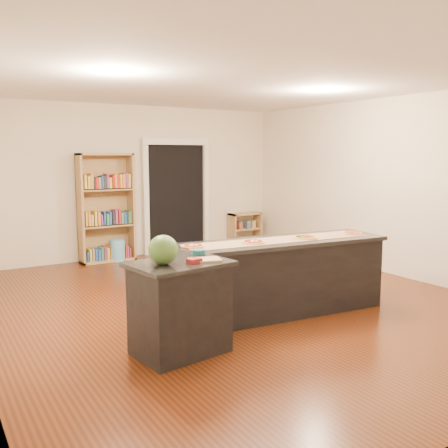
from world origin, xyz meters
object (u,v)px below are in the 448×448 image
bookshelf (106,208)px  low_shelf (245,229)px  kitchen_island (278,277)px  watermelon (163,250)px  waste_bin (117,250)px  side_counter (180,307)px

bookshelf → low_shelf: (2.98, 0.02, -0.62)m
kitchen_island → bookshelf: bearing=106.4°
bookshelf → watermelon: 4.58m
bookshelf → waste_bin: bookshelf is taller
side_counter → kitchen_island: bearing=9.3°
low_shelf → watermelon: watermelon is taller
kitchen_island → watermelon: (-1.73, -0.51, 0.59)m
side_counter → low_shelf: size_ratio=1.32×
kitchen_island → bookshelf: size_ratio=1.41×
low_shelf → waste_bin: 2.83m
side_counter → watermelon: (-0.18, -0.03, 0.58)m
kitchen_island → low_shelf: size_ratio=3.93×
kitchen_island → waste_bin: bearing=104.4°
side_counter → bookshelf: (0.76, 4.45, 0.51)m
kitchen_island → watermelon: watermelon is taller
kitchen_island → bookshelf: 4.08m
bookshelf → low_shelf: 3.05m
low_shelf → watermelon: 6.01m
bookshelf → waste_bin: 0.79m
side_counter → bookshelf: 4.55m
kitchen_island → watermelon: size_ratio=9.86×
bookshelf → side_counter: bearing=-99.7°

